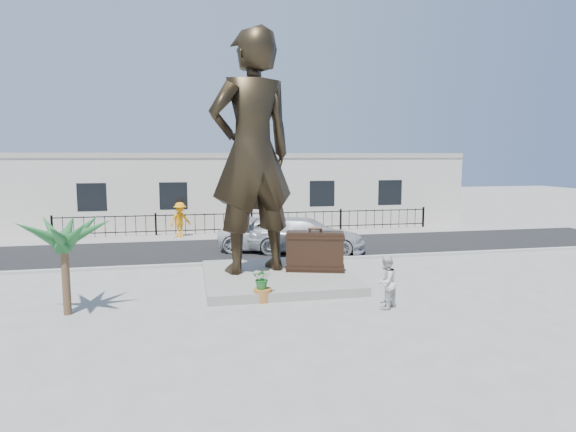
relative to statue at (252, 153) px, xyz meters
name	(u,v)px	position (x,y,z in m)	size (l,w,h in m)	color
ground	(300,291)	(1.32, -1.97, -4.62)	(100.00, 100.00, 0.00)	#9E9991
street	(264,247)	(1.32, 6.03, -4.61)	(40.00, 7.00, 0.01)	black
curb	(276,261)	(1.32, 2.53, -4.56)	(40.00, 0.25, 0.12)	#A5A399
far_sidewalk	(254,234)	(1.32, 10.03, -4.61)	(40.00, 2.50, 0.02)	#9E9991
plinth	(277,277)	(0.82, -0.47, -4.47)	(5.20, 5.20, 0.30)	gray
fence	(252,223)	(1.32, 10.83, -4.02)	(22.00, 0.10, 1.20)	black
building	(244,191)	(1.32, 15.03, -2.42)	(28.00, 7.00, 4.40)	silver
statue	(252,153)	(0.00, 0.00, 0.00)	(3.15, 2.07, 8.64)	black
suitcase	(315,251)	(2.23, -0.46, -3.59)	(2.08, 0.66, 1.46)	#332115
tourist	(386,282)	(3.40, -4.26, -3.82)	(0.78, 0.60, 1.59)	silver
car_white	(274,235)	(1.71, 5.21, -3.87)	(2.43, 5.28, 1.47)	silver
car_silver	(306,235)	(3.07, 4.44, -3.80)	(2.25, 5.53, 1.61)	#AFB2B4
worker	(180,220)	(-2.80, 9.93, -3.62)	(1.26, 0.72, 1.95)	#FE9A0D
palm_tree	(68,314)	(-5.71, -2.97, -4.62)	(1.80, 1.80, 3.20)	#1F5527
planter	(263,295)	(-0.06, -2.83, -4.42)	(0.56, 0.56, 0.40)	#9F622A
shrub	(263,278)	(-0.06, -2.83, -3.88)	(0.61, 0.53, 0.67)	#226A26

